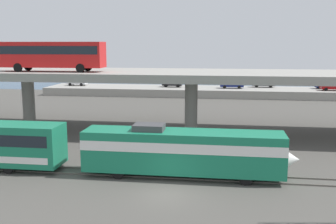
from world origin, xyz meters
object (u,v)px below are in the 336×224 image
Objects in this scene: transit_bus_on_overpass at (53,54)px; parked_car_5 at (172,83)px; parked_car_3 at (263,84)px; parked_car_2 at (77,82)px; parked_car_4 at (332,87)px; train_locomotive at (193,150)px; parked_car_1 at (326,85)px; parked_car_0 at (232,84)px.

transit_bus_on_overpass is 2.95× the size of parked_car_5.
parked_car_2 is at bearing -176.91° from parked_car_3.
parked_car_3 and parked_car_4 have the same top height.
parked_car_4 is (40.12, 35.69, -6.97)m from transit_bus_on_overpass.
train_locomotive is 52.05m from parked_car_5.
parked_car_1 is 1.01× the size of parked_car_5.
transit_bus_on_overpass is 55.98m from parked_car_1.
train_locomotive reaches higher than parked_car_3.
parked_car_3 is (27.55, 39.80, -6.97)m from transit_bus_on_overpass.
parked_car_2 is 0.95× the size of parked_car_4.
parked_car_3 is (10.23, 53.44, 0.16)m from train_locomotive.
parked_car_0 is at bearing 85.63° from train_locomotive.
parked_car_1 is 0.90× the size of parked_car_3.
transit_bus_on_overpass is (-17.32, 13.64, 7.13)m from train_locomotive.
parked_car_4 is at bearing -18.13° from parked_car_3.
parked_car_0 is 1.15× the size of parked_car_5.
parked_car_0 is at bearing 5.58° from parked_car_1.
parked_car_3 is (39.26, 2.12, 0.00)m from parked_car_2.
parked_car_1 is at bearing 66.89° from train_locomotive.
parked_car_1 and parked_car_5 have the same top height.
transit_bus_on_overpass is 2.63× the size of parked_car_3.
parked_car_3 is 1.12× the size of parked_car_5.
transit_bus_on_overpass is at bearing 107.26° from parked_car_2.
train_locomotive is 54.34m from parked_car_4.
parked_car_1 is at bearing 44.37° from transit_bus_on_overpass.
transit_bus_on_overpass is at bearing -103.23° from parked_car_5.
parked_car_5 is (-31.25, 2.03, -0.00)m from parked_car_4.
parked_car_3 is at bearing 6.37° from parked_car_5.
parked_car_1 is 12.19m from parked_car_3.
train_locomotive is 4.16× the size of parked_car_2.
parked_car_2 is (-11.71, 37.68, -6.97)m from transit_bus_on_overpass.
train_locomotive is 23.17m from transit_bus_on_overpass.
transit_bus_on_overpass reaches higher than parked_car_5.
transit_bus_on_overpass is 2.91× the size of parked_car_1.
parked_car_1 is at bearing -174.42° from parked_car_0.
parked_car_0 and parked_car_1 have the same top height.
transit_bus_on_overpass is 2.83× the size of parked_car_4.
transit_bus_on_overpass is 2.97× the size of parked_car_2.
parked_car_3 is at bearing -4.54° from parked_car_1.
parked_car_1 is at bearing -4.54° from parked_car_3.
parked_car_3 and parked_car_5 have the same top height.
parked_car_2 is 0.99× the size of parked_car_5.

